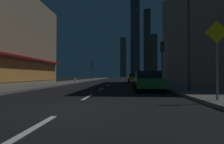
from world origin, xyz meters
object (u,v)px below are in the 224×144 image
object	(u,v)px
street_lamp_right	(176,17)
fire_hydrant_far_left	(75,80)
pedestrian_crossing_sign	(217,53)
car_parked_near	(147,81)
car_parked_far	(134,78)
traffic_light_near_right	(162,54)
traffic_light_far_left	(92,67)

from	to	relation	value
street_lamp_right	fire_hydrant_far_left	bearing A→B (deg)	127.44
fire_hydrant_far_left	pedestrian_crossing_sign	size ratio (longest dim) A/B	0.21
fire_hydrant_far_left	car_parked_near	bearing A→B (deg)	-55.00
car_parked_far	traffic_light_near_right	bearing A→B (deg)	-81.85
traffic_light_near_right	fire_hydrant_far_left	bearing A→B (deg)	138.51
fire_hydrant_far_left	traffic_light_near_right	bearing A→B (deg)	-41.49
street_lamp_right	pedestrian_crossing_sign	distance (m)	5.43
car_parked_far	car_parked_near	bearing A→B (deg)	-90.00
car_parked_near	traffic_light_far_left	size ratio (longest dim) A/B	1.01
car_parked_far	pedestrian_crossing_sign	xyz separation A→B (m)	(2.00, -22.40, 1.28)
car_parked_far	fire_hydrant_far_left	world-z (taller)	car_parked_far
fire_hydrant_far_left	street_lamp_right	bearing A→B (deg)	-52.56
car_parked_far	pedestrian_crossing_sign	size ratio (longest dim) A/B	1.34
car_parked_far	street_lamp_right	bearing A→B (deg)	-84.33
car_parked_near	traffic_light_far_left	distance (m)	27.20
traffic_light_near_right	pedestrian_crossing_sign	size ratio (longest dim) A/B	1.33
street_lamp_right	car_parked_near	bearing A→B (deg)	146.85
fire_hydrant_far_left	street_lamp_right	distance (m)	19.12
car_parked_near	fire_hydrant_far_left	world-z (taller)	car_parked_near
traffic_light_far_left	pedestrian_crossing_sign	xyz separation A→B (m)	(11.10, -31.16, -1.18)
car_parked_far	fire_hydrant_far_left	size ratio (longest dim) A/B	6.48
fire_hydrant_far_left	traffic_light_far_left	xyz separation A→B (m)	(0.40, 11.94, 2.74)
traffic_light_near_right	pedestrian_crossing_sign	bearing A→B (deg)	-89.37
traffic_light_near_right	traffic_light_far_left	world-z (taller)	same
fire_hydrant_far_left	street_lamp_right	size ratio (longest dim) A/B	0.10
car_parked_near	car_parked_far	bearing A→B (deg)	90.00
traffic_light_near_right	street_lamp_right	bearing A→B (deg)	-91.48
traffic_light_near_right	car_parked_far	bearing A→B (deg)	98.15
car_parked_far	pedestrian_crossing_sign	world-z (taller)	pedestrian_crossing_sign
traffic_light_near_right	street_lamp_right	xyz separation A→B (m)	(-0.12, -4.65, 1.87)
car_parked_near	pedestrian_crossing_sign	world-z (taller)	pedestrian_crossing_sign
car_parked_far	traffic_light_near_right	size ratio (longest dim) A/B	1.01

